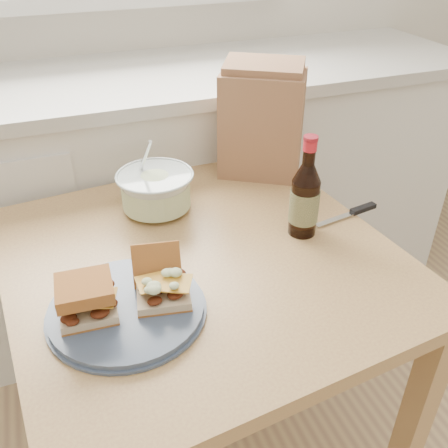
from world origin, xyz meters
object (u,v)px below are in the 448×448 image
object	(u,v)px
dining_table	(203,290)
paper_bag	(262,124)
beer_bottle	(305,199)
coleslaw_bowl	(156,192)
plate	(127,309)

from	to	relation	value
dining_table	paper_bag	world-z (taller)	paper_bag
beer_bottle	coleslaw_bowl	bearing A→B (deg)	165.63
beer_bottle	paper_bag	world-z (taller)	paper_bag
paper_bag	coleslaw_bowl	bearing A→B (deg)	-131.13
coleslaw_bowl	dining_table	bearing A→B (deg)	-79.00
beer_bottle	paper_bag	size ratio (longest dim) A/B	0.85
paper_bag	dining_table	bearing A→B (deg)	-99.35
paper_bag	plate	bearing A→B (deg)	-104.70
plate	beer_bottle	world-z (taller)	beer_bottle
dining_table	beer_bottle	distance (m)	0.33
beer_bottle	paper_bag	distance (m)	0.35
beer_bottle	paper_bag	xyz separation A→B (m)	(0.04, 0.34, 0.05)
dining_table	plate	size ratio (longest dim) A/B	3.11
plate	paper_bag	size ratio (longest dim) A/B	1.02
dining_table	coleslaw_bowl	distance (m)	0.29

